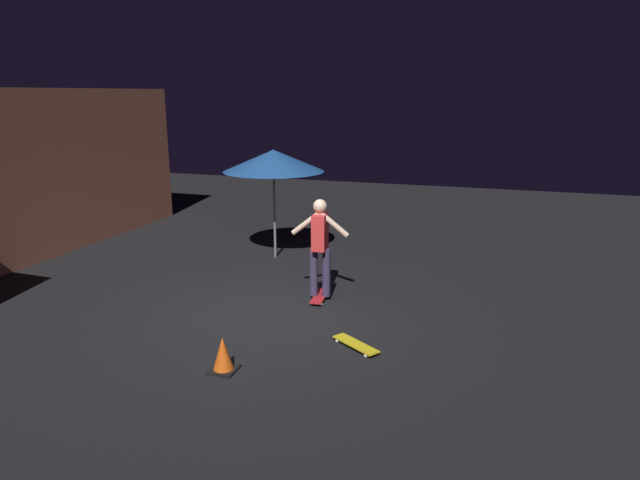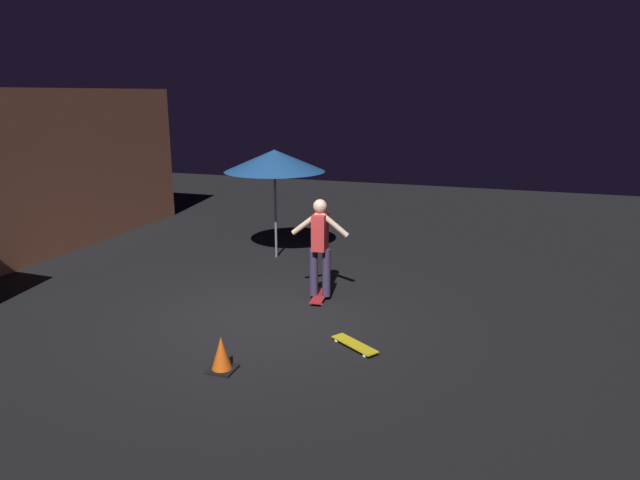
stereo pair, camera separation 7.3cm
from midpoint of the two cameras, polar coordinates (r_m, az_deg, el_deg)
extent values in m
plane|color=black|center=(9.14, -5.92, -7.60)|extent=(28.00, 28.00, 0.00)
cylinder|color=slate|center=(12.04, -4.77, 3.32)|extent=(0.05, 0.05, 2.20)
cone|color=#1E4C8C|center=(11.89, -4.86, 7.94)|extent=(2.10, 2.10, 0.45)
cube|color=#AD1E23|center=(9.78, -0.21, -5.62)|extent=(0.80, 0.28, 0.02)
sphere|color=silver|center=(10.09, -0.32, -5.19)|extent=(0.05, 0.05, 0.05)
sphere|color=silver|center=(10.05, 0.63, -5.26)|extent=(0.05, 0.05, 0.05)
sphere|color=silver|center=(9.54, -1.10, -6.38)|extent=(0.05, 0.05, 0.05)
sphere|color=silver|center=(9.50, -0.10, -6.46)|extent=(0.05, 0.05, 0.05)
cube|color=gold|center=(8.01, 3.34, -10.38)|extent=(0.60, 0.76, 0.02)
sphere|color=silver|center=(7.87, 5.27, -11.15)|extent=(0.05, 0.05, 0.05)
sphere|color=silver|center=(7.77, 4.33, -11.50)|extent=(0.05, 0.05, 0.05)
sphere|color=silver|center=(8.28, 2.41, -9.76)|extent=(0.05, 0.05, 0.05)
sphere|color=silver|center=(8.18, 1.48, -10.07)|extent=(0.05, 0.05, 0.05)
cylinder|color=#382D4C|center=(9.67, -0.85, -3.24)|extent=(0.14, 0.14, 0.82)
cylinder|color=#382D4C|center=(9.62, 0.43, -3.32)|extent=(0.14, 0.14, 0.82)
cube|color=red|center=(9.45, -0.22, 0.82)|extent=(0.40, 0.26, 0.60)
sphere|color=beige|center=(9.36, -0.22, 3.41)|extent=(0.23, 0.23, 0.23)
cylinder|color=beige|center=(9.47, -1.52, 1.77)|extent=(0.15, 0.55, 0.46)
cylinder|color=beige|center=(9.37, 1.09, 1.65)|extent=(0.15, 0.55, 0.46)
cube|color=black|center=(7.53, -9.91, -12.67)|extent=(0.34, 0.34, 0.03)
cone|color=#EA5914|center=(7.44, -9.99, -11.20)|extent=(0.28, 0.28, 0.46)
camera|label=1|loc=(0.04, -90.22, -0.06)|focal=31.91mm
camera|label=2|loc=(0.04, 89.78, 0.06)|focal=31.91mm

